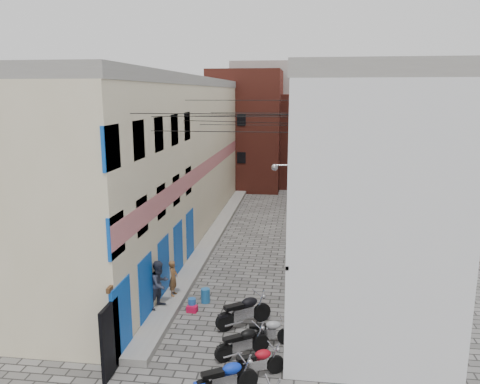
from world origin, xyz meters
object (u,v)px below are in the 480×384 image
at_px(water_jug_far, 205,296).
at_px(motorcycle_d, 257,361).
at_px(person_a, 173,278).
at_px(red_crate, 192,309).
at_px(motorcycle_f, 267,330).
at_px(motorcycle_e, 242,341).
at_px(water_jug_near, 192,304).
at_px(motorcycle_g, 244,309).
at_px(motorcycle_c, 225,377).
at_px(person_b, 160,284).

bearing_deg(water_jug_far, motorcycle_d, -61.93).
bearing_deg(person_a, red_crate, -131.72).
bearing_deg(motorcycle_f, person_a, -136.63).
xyz_separation_m(motorcycle_d, motorcycle_e, (-0.55, 1.01, 0.03)).
height_order(water_jug_near, water_jug_far, water_jug_far).
bearing_deg(motorcycle_g, water_jug_near, -150.81).
bearing_deg(motorcycle_d, red_crate, -169.73).
xyz_separation_m(motorcycle_g, red_crate, (-2.08, 0.83, -0.51)).
xyz_separation_m(person_a, water_jug_far, (1.28, 0.03, -0.68)).
bearing_deg(motorcycle_e, motorcycle_c, -40.63).
xyz_separation_m(motorcycle_g, water_jug_near, (-2.11, 0.97, -0.39)).
relative_size(motorcycle_f, person_a, 1.24).
bearing_deg(water_jug_far, motorcycle_f, -46.90).
distance_m(motorcycle_d, motorcycle_e, 1.15).
distance_m(person_b, red_crate, 1.57).
xyz_separation_m(motorcycle_c, motorcycle_e, (0.23, 1.95, -0.02)).
height_order(motorcycle_e, motorcycle_f, motorcycle_e).
relative_size(motorcycle_f, red_crate, 4.61).
bearing_deg(person_b, motorcycle_f, -88.15).
relative_size(person_a, person_b, 0.79).
height_order(motorcycle_d, person_a, person_a).
distance_m(motorcycle_e, person_a, 4.89).
bearing_deg(motorcycle_f, red_crate, -134.42).
xyz_separation_m(person_b, red_crate, (1.16, 0.23, -1.03)).
bearing_deg(person_b, water_jug_near, -47.17).
distance_m(motorcycle_d, water_jug_near, 4.89).
bearing_deg(motorcycle_d, water_jug_far, -178.28).
height_order(motorcycle_e, water_jug_near, motorcycle_e).
bearing_deg(red_crate, motorcycle_e, -50.83).
relative_size(motorcycle_e, water_jug_near, 4.00).
distance_m(motorcycle_c, motorcycle_g, 3.93).
bearing_deg(person_a, motorcycle_d, -140.79).
xyz_separation_m(person_b, water_jug_near, (1.13, 0.37, -0.92)).
bearing_deg(water_jug_far, red_crate, -110.88).
distance_m(person_a, water_jug_far, 1.45).
relative_size(water_jug_near, water_jug_far, 0.83).
distance_m(motorcycle_g, water_jug_far, 2.46).
relative_size(motorcycle_f, water_jug_far, 3.12).
bearing_deg(motorcycle_e, motorcycle_d, -5.39).
bearing_deg(motorcycle_d, motorcycle_g, 167.88).
relative_size(motorcycle_d, person_a, 1.23).
distance_m(motorcycle_g, water_jug_near, 2.36).
height_order(motorcycle_d, motorcycle_f, motorcycle_f).
bearing_deg(motorcycle_c, motorcycle_f, 131.46).
bearing_deg(motorcycle_c, water_jug_far, 167.34).
xyz_separation_m(motorcycle_e, person_b, (-3.45, 2.57, 0.61)).
height_order(motorcycle_d, water_jug_far, motorcycle_d).
distance_m(water_jug_far, red_crate, 0.95).
distance_m(water_jug_near, red_crate, 0.18).
distance_m(motorcycle_d, water_jug_far, 5.32).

